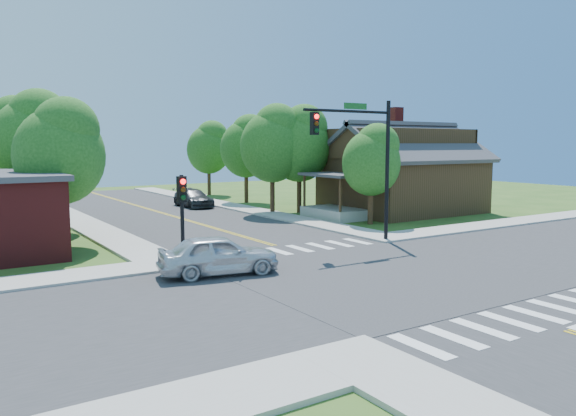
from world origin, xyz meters
TOP-DOWN VIEW (x-y plane):
  - ground at (0.00, 0.00)m, footprint 100.00×100.00m
  - road_ns at (0.00, 0.00)m, footprint 10.00×90.00m
  - road_ew at (0.00, 0.00)m, footprint 90.00×10.00m
  - intersection_patch at (0.00, 0.00)m, footprint 10.20×10.20m
  - sidewalk_ne at (15.82, 15.82)m, footprint 40.00×40.00m
  - crosswalk_north at (0.00, 6.20)m, footprint 8.85×2.00m
  - crosswalk_south at (0.00, -6.20)m, footprint 8.85×2.00m
  - centerline at (0.00, 0.00)m, footprint 0.30×90.00m
  - signal_mast_ne at (3.91, 5.59)m, footprint 5.30×0.42m
  - signal_pole_nw at (-5.60, 5.58)m, footprint 0.34×0.42m
  - house_ne at (15.11, 14.23)m, footprint 13.05×8.80m
  - tree_e_a at (9.14, 10.69)m, footprint 3.71×3.53m
  - tree_e_b at (8.79, 18.13)m, footprint 4.64×4.41m
  - tree_e_c at (8.87, 26.29)m, footprint 4.42×4.20m
  - tree_e_d at (9.26, 34.57)m, footprint 4.28×4.06m
  - tree_w_a at (-8.63, 13.21)m, footprint 4.31×4.09m
  - tree_w_b at (-8.67, 20.16)m, footprint 4.85×4.61m
  - tree_w_c at (-8.85, 28.40)m, footprint 4.96×4.71m
  - tree_house at (6.84, 18.71)m, footprint 4.65×4.42m
  - tree_bldg at (-8.09, 18.09)m, footprint 3.56×3.38m
  - car_silver at (-5.02, 3.50)m, footprint 3.62×5.31m
  - car_dgrey at (3.50, 25.44)m, footprint 2.04×4.84m

SIDE VIEW (x-z plane):
  - ground at x=0.00m, z-range 0.00..0.00m
  - intersection_patch at x=0.00m, z-range -0.03..0.03m
  - road_ns at x=0.00m, z-range 0.00..0.04m
  - road_ew at x=0.00m, z-range 0.01..0.04m
  - crosswalk_north at x=0.00m, z-range 0.04..0.05m
  - crosswalk_south at x=0.00m, z-range 0.04..0.05m
  - centerline at x=0.00m, z-range 0.04..0.05m
  - sidewalk_ne at x=15.82m, z-range 0.00..0.14m
  - car_dgrey at x=3.50m, z-range 0.00..1.39m
  - car_silver at x=-5.02m, z-range 0.00..1.57m
  - signal_pole_nw at x=-5.60m, z-range 0.76..4.56m
  - house_ne at x=15.11m, z-range -0.23..6.88m
  - tree_bldg at x=-8.09m, z-range 0.93..6.98m
  - tree_e_a at x=9.14m, z-range 0.97..7.28m
  - tree_e_d at x=9.26m, z-range 1.13..8.40m
  - tree_w_a at x=-8.63m, z-range 1.13..8.45m
  - signal_mast_ne at x=3.91m, z-range 1.25..8.45m
  - tree_e_c at x=8.87m, z-range 1.17..8.69m
  - tree_e_b at x=8.79m, z-range 1.22..9.11m
  - tree_house at x=6.84m, z-range 1.23..9.13m
  - tree_w_b at x=-8.67m, z-range 1.28..9.53m
  - tree_w_c at x=-8.85m, z-range 1.31..9.74m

